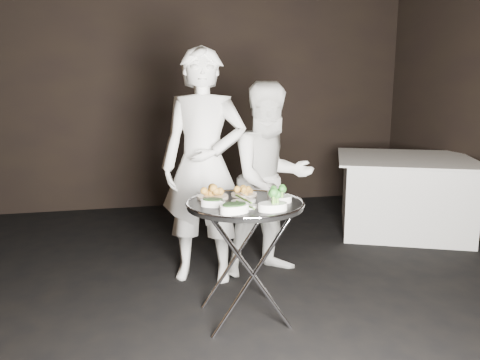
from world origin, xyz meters
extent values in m
cube|color=black|center=(0.00, 0.00, -0.03)|extent=(6.00, 7.00, 0.05)
cube|color=black|center=(0.00, 3.52, 1.50)|extent=(6.00, 0.05, 3.00)
cylinder|color=silver|center=(-0.06, -0.07, 0.40)|extent=(0.55, 0.03, 0.81)
cylinder|color=silver|center=(-0.06, -0.07, 0.40)|extent=(0.55, 0.03, 0.81)
cylinder|color=silver|center=(-0.06, 0.36, 0.40)|extent=(0.55, 0.03, 0.81)
cylinder|color=silver|center=(-0.06, 0.36, 0.40)|extent=(0.55, 0.03, 0.81)
cylinder|color=silver|center=(-0.29, 0.15, 0.77)|extent=(0.02, 0.47, 0.02)
cylinder|color=silver|center=(0.18, 0.15, 0.77)|extent=(0.02, 0.47, 0.02)
cylinder|color=black|center=(-0.06, 0.15, 0.81)|extent=(0.77, 0.77, 0.03)
torus|color=silver|center=(-0.06, 0.15, 0.83)|extent=(0.79, 0.79, 0.02)
cylinder|color=beige|center=(-0.24, 0.31, 0.84)|extent=(0.21, 0.21, 0.02)
cylinder|color=beige|center=(-0.01, 0.35, 0.83)|extent=(0.18, 0.18, 0.02)
cylinder|color=white|center=(0.19, 0.26, 0.85)|extent=(0.11, 0.11, 0.04)
cylinder|color=silver|center=(-0.24, 0.31, 0.87)|extent=(0.07, 0.16, 0.01)
cylinder|color=silver|center=(-0.01, 0.36, 0.87)|extent=(0.10, 0.15, 0.01)
cylinder|color=silver|center=(0.17, 0.28, 0.87)|extent=(0.01, 0.17, 0.01)
cylinder|color=silver|center=(-0.28, 0.10, 0.87)|extent=(0.11, 0.14, 0.01)
cylinder|color=silver|center=(0.16, 0.10, 0.87)|extent=(0.14, 0.11, 0.01)
cylinder|color=silver|center=(-0.06, 0.16, 0.87)|extent=(0.02, 0.17, 0.01)
imported|color=white|center=(-0.21, 0.92, 0.95)|extent=(0.80, 0.65, 1.90)
imported|color=white|center=(0.35, 0.91, 0.82)|extent=(0.90, 0.76, 1.63)
cube|color=white|center=(2.17, 1.78, 0.40)|extent=(1.28, 1.28, 0.80)
cube|color=white|center=(2.17, 1.78, 0.81)|extent=(1.44, 1.44, 0.02)
camera|label=1|loc=(-0.77, -2.78, 1.57)|focal=35.00mm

